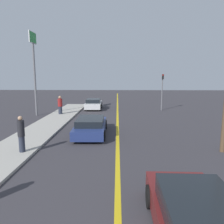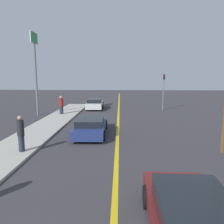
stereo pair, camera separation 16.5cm
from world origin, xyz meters
The scene contains 9 objects.
road_center_line centered at (0.00, 18.00, 0.00)m, with size 0.20×60.00×0.01m.
sidewalk_left centered at (-5.41, 13.89, 0.06)m, with size 2.58×27.79×0.12m.
car_near_right_lane centered at (1.78, 3.36, 0.61)m, with size 2.02×4.47×1.25m.
car_ahead_center centered at (-1.77, 12.90, 0.56)m, with size 2.08×4.78×1.13m.
car_far_distant centered at (-2.81, 24.19, 0.60)m, with size 1.99×4.07×1.20m.
pedestrian_mid_group centered at (-4.70, 9.12, 1.02)m, with size 0.34×0.34×1.79m.
pedestrian_far_standing centered at (-5.65, 20.06, 1.00)m, with size 0.44×0.44×1.78m.
traffic_light centered at (4.97, 23.39, 2.48)m, with size 0.18×0.40×4.03m.
roadside_sign centered at (-7.94, 19.87, 5.55)m, with size 0.20×1.66×7.89m.
Camera 2 is at (0.14, -1.07, 3.79)m, focal length 35.00 mm.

